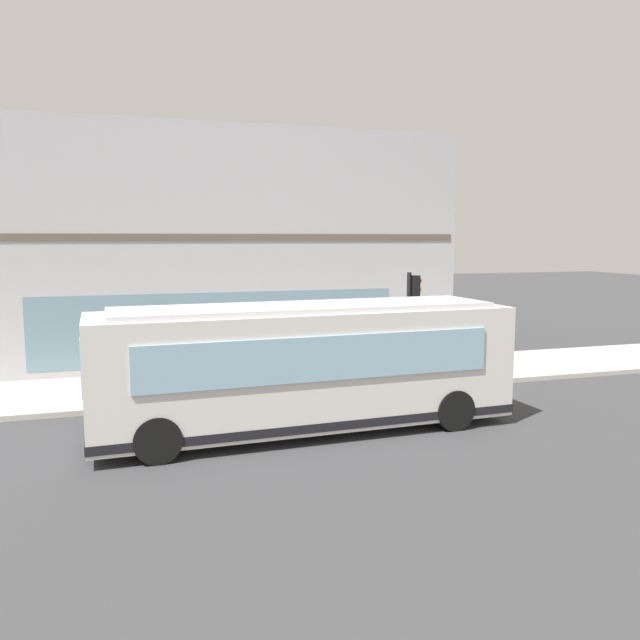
{
  "coord_description": "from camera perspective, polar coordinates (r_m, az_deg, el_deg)",
  "views": [
    {
      "loc": [
        -14.77,
        3.15,
        4.63
      ],
      "look_at": [
        1.82,
        -1.97,
        2.4
      ],
      "focal_mm": 35.77,
      "sensor_mm": 36.0,
      "label": 1
    }
  ],
  "objects": [
    {
      "name": "building_corner",
      "position": [
        26.37,
        -10.36,
        6.34
      ],
      "size": [
        9.11,
        17.72,
        8.47
      ],
      "color": "#A8A8AD",
      "rests_on": "ground"
    },
    {
      "name": "traffic_light_near_corner",
      "position": [
        20.06,
        8.27,
        1.29
      ],
      "size": [
        0.32,
        0.49,
        3.44
      ],
      "color": "black",
      "rests_on": "sidewalk_curb"
    },
    {
      "name": "ground",
      "position": [
        15.79,
        -4.96,
        -9.75
      ],
      "size": [
        120.0,
        120.0,
        0.0
      ],
      "primitive_type": "plane",
      "color": "#38383A"
    },
    {
      "name": "fire_hydrant",
      "position": [
        22.49,
        8.24,
        -3.3
      ],
      "size": [
        0.35,
        0.35,
        0.74
      ],
      "color": "yellow",
      "rests_on": "sidewalk_curb"
    },
    {
      "name": "pedestrian_walking_along_curb",
      "position": [
        21.31,
        -16.63,
        -2.58
      ],
      "size": [
        0.32,
        0.32,
        1.62
      ],
      "color": "#8C3F8C",
      "rests_on": "sidewalk_curb"
    },
    {
      "name": "pedestrian_by_light_pole",
      "position": [
        18.39,
        -19.79,
        -3.86
      ],
      "size": [
        0.32,
        0.32,
        1.81
      ],
      "color": "#3F8C4C",
      "rests_on": "sidewalk_curb"
    },
    {
      "name": "newspaper_vending_box",
      "position": [
        20.24,
        -14.09,
        -4.37
      ],
      "size": [
        0.44,
        0.43,
        0.9
      ],
      "color": "#263F99",
      "rests_on": "sidewalk_curb"
    },
    {
      "name": "pedestrian_near_hydrant",
      "position": [
        23.77,
        12.67,
        -1.45
      ],
      "size": [
        0.32,
        0.32,
        1.62
      ],
      "color": "silver",
      "rests_on": "sidewalk_curb"
    },
    {
      "name": "sidewalk_curb",
      "position": [
        20.28,
        -7.82,
        -5.72
      ],
      "size": [
        4.29,
        40.0,
        0.15
      ],
      "primitive_type": "cube",
      "color": "#B2ADA3",
      "rests_on": "ground"
    },
    {
      "name": "city_bus_nearside",
      "position": [
        15.29,
        -1.33,
        -4.28
      ],
      "size": [
        2.92,
        10.13,
        3.07
      ],
      "color": "silver",
      "rests_on": "ground"
    }
  ]
}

